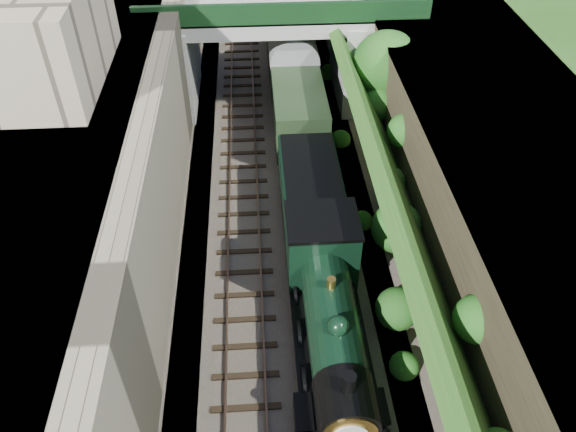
{
  "coord_description": "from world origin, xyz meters",
  "views": [
    {
      "loc": [
        -1.21,
        -8.41,
        18.35
      ],
      "look_at": [
        0.0,
        9.72,
        2.34
      ],
      "focal_mm": 35.0,
      "sensor_mm": 36.0,
      "label": 1
    }
  ],
  "objects_px": {
    "road_bridge": "(288,38)",
    "tender": "(310,195)",
    "locomotive": "(330,315)",
    "tree": "(387,66)"
  },
  "relations": [
    {
      "from": "road_bridge",
      "to": "locomotive",
      "type": "height_order",
      "value": "road_bridge"
    },
    {
      "from": "road_bridge",
      "to": "tender",
      "type": "distance_m",
      "value": 12.3
    },
    {
      "from": "locomotive",
      "to": "tender",
      "type": "height_order",
      "value": "locomotive"
    },
    {
      "from": "road_bridge",
      "to": "locomotive",
      "type": "xyz_separation_m",
      "value": [
        0.26,
        -19.41,
        -2.18
      ]
    },
    {
      "from": "road_bridge",
      "to": "tender",
      "type": "bearing_deg",
      "value": -88.78
    },
    {
      "from": "tender",
      "to": "tree",
      "type": "bearing_deg",
      "value": 55.52
    },
    {
      "from": "locomotive",
      "to": "tender",
      "type": "relative_size",
      "value": 1.7
    },
    {
      "from": "locomotive",
      "to": "tree",
      "type": "bearing_deg",
      "value": 71.67
    },
    {
      "from": "tender",
      "to": "road_bridge",
      "type": "bearing_deg",
      "value": 91.22
    },
    {
      "from": "road_bridge",
      "to": "locomotive",
      "type": "relative_size",
      "value": 1.56
    }
  ]
}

